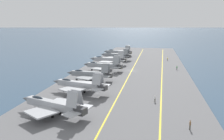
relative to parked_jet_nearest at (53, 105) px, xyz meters
name	(u,v)px	position (x,y,z in m)	size (l,w,h in m)	color
ground_plane	(132,72)	(49.98, -11.16, -2.76)	(2000.00, 2000.00, 0.00)	#334C66
carrier_deck	(132,71)	(49.98, -11.16, -2.56)	(181.21, 43.77, 0.40)	slate
deck_stripe_foul_line	(162,72)	(49.98, -23.20, -2.36)	(163.09, 0.36, 0.01)	yellow
deck_stripe_centerline	(132,71)	(49.98, -11.16, -2.36)	(163.09, 0.36, 0.01)	yellow
parked_jet_nearest	(53,105)	(0.00, 0.00, 0.00)	(12.19, 17.30, 6.27)	#A8AAAF
parked_jet_second	(80,85)	(15.78, -0.57, 0.22)	(12.26, 17.19, 6.15)	#A8AAAF
parked_jet_third	(90,74)	(30.22, 0.58, 0.04)	(12.63, 16.14, 6.10)	gray
parked_jet_fourth	(103,65)	(47.04, -0.06, -0.04)	(12.86, 16.71, 6.42)	#93999E
parked_jet_fifth	(109,59)	(61.23, 0.60, 0.29)	(13.02, 17.44, 6.72)	#A8AAAF
parked_jet_sixth	(116,55)	(76.39, -0.16, 0.12)	(12.57, 17.02, 6.10)	gray
parked_jet_seventh	(118,52)	(92.14, 1.22, -0.06)	(13.25, 17.10, 6.26)	#93999E
crew_yellow_vest	(167,59)	(79.70, -26.47, -1.44)	(0.45, 0.38, 1.67)	#4C473D
crew_white_vest	(155,98)	(12.79, -20.74, -1.41)	(0.44, 0.46, 1.73)	#383328
crew_brown_vest	(190,125)	(-1.72, -27.10, -1.37)	(0.38, 0.26, 1.80)	#4C473D
crew_green_vest	(177,68)	(54.97, -29.23, -1.40)	(0.46, 0.42, 1.76)	#232328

